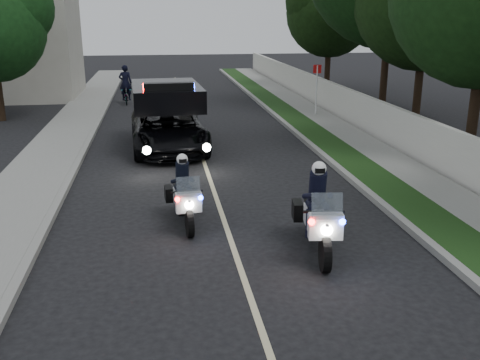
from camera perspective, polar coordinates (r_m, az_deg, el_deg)
The scene contains 20 objects.
ground at distance 9.17m, azimuth 1.75°, elevation -14.05°, with size 120.00×120.00×0.00m, color black.
curb_right at distance 19.14m, azimuth 8.46°, elevation 2.76°, with size 0.20×60.00×0.15m, color gray.
grass_verge at distance 19.36m, azimuth 10.45°, elevation 2.83°, with size 1.20×60.00×0.16m, color #193814.
sidewalk_right at distance 19.81m, azimuth 14.01°, elevation 2.93°, with size 1.40×60.00×0.16m, color gray.
property_wall at distance 20.07m, azimuth 16.80°, elevation 4.86°, with size 0.22×60.00×1.50m, color beige.
curb_left at distance 18.51m, azimuth -16.62°, elevation 1.73°, with size 0.20×60.00×0.15m, color gray.
sidewalk_left at distance 18.70m, azimuth -19.96°, elevation 1.57°, with size 2.00×60.00×0.16m, color gray.
building_far at distance 34.80m, azimuth -23.60°, elevation 13.64°, with size 8.00×6.00×7.00m, color #A8A396.
lane_marking at distance 18.39m, azimuth -3.86°, elevation 2.10°, with size 0.12×50.00×0.01m, color #BFB78C.
police_moto_left at distance 12.93m, azimuth -5.79°, elevation -4.52°, with size 0.68×1.96×1.66m, color silver, non-canonical shape.
police_moto_right at distance 11.56m, azimuth 8.04°, elevation -7.32°, with size 0.78×2.22×1.89m, color silver, non-canonical shape.
police_suv at distance 20.05m, azimuth -7.44°, elevation 3.24°, with size 2.58×5.56×2.70m, color black.
bicycle at distance 30.77m, azimuth -11.79°, elevation 7.83°, with size 0.55×1.59×0.83m, color black.
cyclist at distance 30.77m, azimuth -11.79°, elevation 7.83°, with size 0.69×0.46×1.90m, color black.
sign_post at distance 26.42m, azimuth 7.90°, elevation 6.55°, with size 0.40×0.40×2.54m, color #A90C1C, non-canonical shape.
tree_right_b at distance 20.64m, azimuth 22.81°, elevation 2.42°, with size 6.38×6.38×10.63m, color #183B13, non-canonical shape.
tree_right_c at distance 26.50m, azimuth 17.87°, elevation 5.92°, with size 6.27×6.27×10.44m, color #173310, non-canonical shape.
tree_right_d at distance 29.12m, azimuth 14.61°, elevation 7.13°, with size 8.37×8.37×13.94m, color #153913, non-canonical shape.
tree_right_e at distance 36.87m, azimuth 9.05°, elevation 9.45°, with size 5.58×5.58×9.29m, color black, non-canonical shape.
tree_left_near at distance 27.61m, azimuth -23.66°, elevation 5.74°, with size 4.85×4.85×8.09m, color #143E15, non-canonical shape.
Camera 1 is at (-1.45, -7.72, 4.73)m, focal length 40.71 mm.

